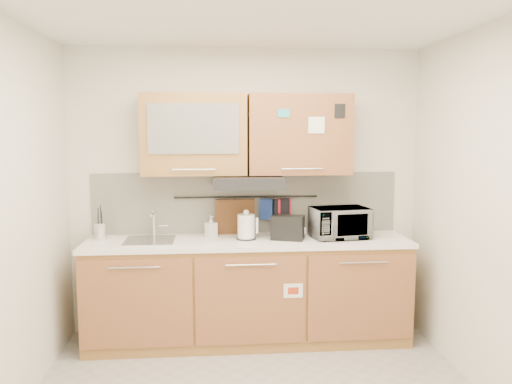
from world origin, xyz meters
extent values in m
plane|color=white|center=(0.00, 0.00, 2.60)|extent=(3.20, 3.20, 0.00)
plane|color=silver|center=(0.00, 1.50, 1.30)|extent=(3.20, 0.00, 3.20)
plane|color=silver|center=(1.60, 0.00, 1.30)|extent=(0.00, 3.00, 3.00)
cube|color=#B07B3E|center=(0.00, 1.20, 0.44)|extent=(2.80, 0.60, 0.88)
cube|color=black|center=(0.00, 1.20, 0.05)|extent=(2.80, 0.54, 0.10)
cube|color=#A5643A|center=(-0.93, 0.89, 0.47)|extent=(0.91, 0.02, 0.74)
cylinder|color=silver|center=(-0.93, 0.86, 0.78)|extent=(0.41, 0.01, 0.01)
cube|color=#A5643A|center=(0.00, 0.89, 0.47)|extent=(0.91, 0.02, 0.74)
cylinder|color=silver|center=(0.00, 0.86, 0.78)|extent=(0.41, 0.01, 0.01)
cube|color=#A5643A|center=(0.93, 0.89, 0.47)|extent=(0.91, 0.02, 0.74)
cylinder|color=silver|center=(0.93, 0.86, 0.78)|extent=(0.41, 0.01, 0.01)
cube|color=white|center=(0.00, 1.19, 0.90)|extent=(2.82, 0.62, 0.04)
cube|color=silver|center=(0.00, 1.49, 1.20)|extent=(2.80, 0.02, 0.56)
cube|color=#B07B3E|center=(-0.46, 1.32, 1.83)|extent=(0.90, 0.35, 0.70)
cube|color=silver|center=(-0.46, 1.14, 1.88)|extent=(0.76, 0.02, 0.42)
cube|color=#A5643A|center=(0.46, 1.32, 1.83)|extent=(0.90, 0.35, 0.70)
cube|color=white|center=(0.58, 1.14, 1.91)|extent=(0.14, 0.00, 0.14)
cube|color=black|center=(0.00, 1.25, 1.42)|extent=(0.60, 0.46, 0.10)
cube|color=silver|center=(-0.85, 1.20, 0.92)|extent=(0.42, 0.40, 0.03)
cylinder|color=silver|center=(-0.83, 1.36, 1.04)|extent=(0.03, 0.03, 0.24)
cylinder|color=silver|center=(-0.83, 1.28, 1.14)|extent=(0.02, 0.18, 0.02)
cylinder|color=black|center=(0.00, 1.45, 1.26)|extent=(1.30, 0.02, 0.02)
cylinder|color=silver|center=(-1.28, 1.30, 0.99)|extent=(0.12, 0.12, 0.15)
cylinder|color=black|center=(-1.30, 1.31, 1.06)|extent=(0.01, 0.01, 0.28)
cylinder|color=black|center=(-1.27, 1.28, 1.04)|extent=(0.01, 0.01, 0.25)
cylinder|color=black|center=(-1.28, 1.32, 1.07)|extent=(0.01, 0.01, 0.30)
cylinder|color=black|center=(-1.30, 1.28, 1.03)|extent=(0.01, 0.01, 0.22)
cylinder|color=white|center=(-0.02, 1.20, 1.03)|extent=(0.16, 0.16, 0.22)
sphere|color=white|center=(-0.02, 1.20, 1.16)|extent=(0.05, 0.05, 0.05)
cube|color=white|center=(0.08, 1.21, 1.04)|extent=(0.02, 0.03, 0.14)
cylinder|color=black|center=(-0.02, 1.20, 0.93)|extent=(0.17, 0.17, 0.01)
cube|color=black|center=(0.34, 1.16, 1.02)|extent=(0.31, 0.24, 0.21)
cube|color=black|center=(0.30, 1.18, 1.12)|extent=(0.11, 0.14, 0.01)
cube|color=black|center=(0.39, 1.14, 1.12)|extent=(0.11, 0.14, 0.01)
imported|color=#999999|center=(0.81, 1.19, 1.05)|extent=(0.53, 0.40, 0.27)
imported|color=#999999|center=(-0.32, 1.32, 1.02)|extent=(0.12, 0.12, 0.19)
cube|color=brown|center=(-0.11, 1.44, 1.02)|extent=(0.36, 0.03, 0.45)
cube|color=navy|center=(0.18, 1.44, 1.15)|extent=(0.12, 0.06, 0.19)
cube|color=black|center=(0.32, 1.44, 1.12)|extent=(0.16, 0.08, 0.24)
cube|color=red|center=(0.35, 1.44, 1.16)|extent=(0.13, 0.07, 0.17)
camera|label=1|loc=(-0.29, -3.07, 1.86)|focal=35.00mm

